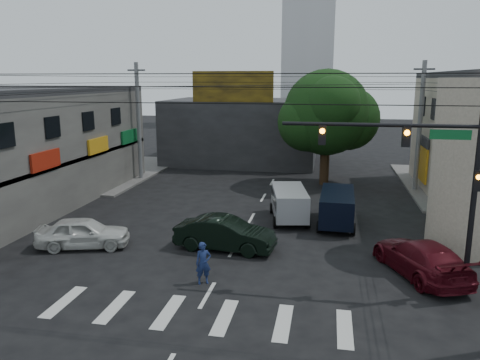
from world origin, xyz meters
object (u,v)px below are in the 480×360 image
(traffic_gantry, at_px, (428,166))
(traffic_officer, at_px, (203,263))
(navy_van, at_px, (337,209))
(utility_pole_far_left, at_px, (139,122))
(street_tree, at_px, (326,113))
(white_compact, at_px, (83,233))
(maroon_sedan, at_px, (421,258))
(dark_sedan, at_px, (225,234))
(silver_minivan, at_px, (289,205))
(utility_pole_far_right, at_px, (420,127))

(traffic_gantry, height_order, traffic_officer, traffic_gantry)
(navy_van, height_order, traffic_officer, navy_van)
(utility_pole_far_left, bearing_deg, navy_van, -31.14)
(street_tree, distance_m, white_compact, 20.19)
(street_tree, distance_m, maroon_sedan, 17.70)
(utility_pole_far_left, height_order, maroon_sedan, utility_pole_far_left)
(traffic_gantry, xyz_separation_m, dark_sedan, (-8.22, 2.85, -4.05))
(street_tree, xyz_separation_m, silver_minivan, (-1.82, -9.87, -4.56))
(street_tree, height_order, dark_sedan, street_tree)
(utility_pole_far_left, distance_m, silver_minivan, 15.90)
(traffic_gantry, height_order, utility_pole_far_right, utility_pole_far_right)
(traffic_gantry, distance_m, white_compact, 15.62)
(traffic_gantry, distance_m, silver_minivan, 10.65)
(utility_pole_far_right, xyz_separation_m, maroon_sedan, (-2.35, -15.55, -3.85))
(white_compact, xyz_separation_m, maroon_sedan, (15.29, -0.39, 0.01))
(street_tree, height_order, utility_pole_far_right, utility_pole_far_right)
(traffic_gantry, distance_m, maroon_sedan, 4.34)
(utility_pole_far_right, height_order, traffic_officer, utility_pole_far_right)
(street_tree, xyz_separation_m, utility_pole_far_right, (6.50, -1.00, -0.87))
(street_tree, relative_size, traffic_officer, 5.13)
(utility_pole_far_left, height_order, dark_sedan, utility_pole_far_left)
(dark_sedan, bearing_deg, maroon_sedan, -93.33)
(utility_pole_far_left, height_order, utility_pole_far_right, same)
(silver_minivan, distance_m, navy_van, 2.69)
(utility_pole_far_left, bearing_deg, white_compact, -77.50)
(traffic_gantry, relative_size, traffic_officer, 4.25)
(utility_pole_far_left, bearing_deg, traffic_officer, -60.75)
(utility_pole_far_left, distance_m, traffic_officer, 20.97)
(utility_pole_far_left, xyz_separation_m, silver_minivan, (12.68, -8.87, -3.69))
(utility_pole_far_right, bearing_deg, navy_van, -121.42)
(maroon_sedan, distance_m, traffic_officer, 8.91)
(utility_pole_far_right, bearing_deg, traffic_officer, -121.24)
(traffic_gantry, bearing_deg, silver_minivan, 124.77)
(utility_pole_far_left, height_order, traffic_officer, utility_pole_far_left)
(utility_pole_far_right, relative_size, dark_sedan, 1.88)
(dark_sedan, relative_size, silver_minivan, 1.09)
(utility_pole_far_left, xyz_separation_m, utility_pole_far_right, (21.00, 0.00, 0.00))
(traffic_gantry, bearing_deg, street_tree, 101.99)
(traffic_gantry, relative_size, white_compact, 1.55)
(silver_minivan, distance_m, traffic_officer, 9.49)
(dark_sedan, height_order, silver_minivan, silver_minivan)
(maroon_sedan, xyz_separation_m, traffic_officer, (-8.57, -2.45, 0.10))
(white_compact, distance_m, maroon_sedan, 15.30)
(navy_van, xyz_separation_m, traffic_officer, (-5.26, -8.73, -0.08))
(white_compact, bearing_deg, dark_sedan, -97.42)
(utility_pole_far_right, height_order, silver_minivan, utility_pole_far_right)
(maroon_sedan, relative_size, traffic_officer, 3.30)
(street_tree, bearing_deg, maroon_sedan, -75.92)
(street_tree, bearing_deg, navy_van, -85.33)
(dark_sedan, height_order, white_compact, dark_sedan)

